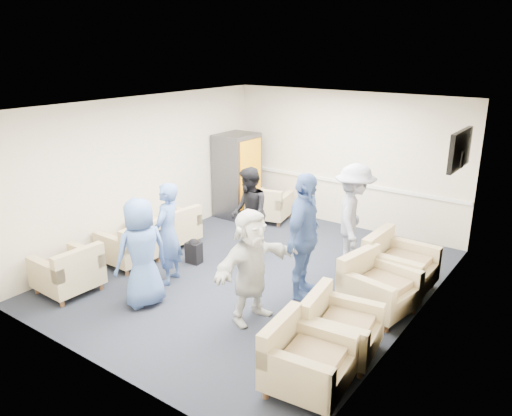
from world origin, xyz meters
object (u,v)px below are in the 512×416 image
Objects in this scene: armchair_right_near at (304,362)px; person_mid_left at (168,234)px; person_front_right at (251,266)px; armchair_left_far at (174,228)px; vending_machine at (237,175)px; person_back_left at (249,213)px; person_mid_right at (304,237)px; armchair_right_midfar at (375,288)px; armchair_left_mid at (131,246)px; person_back_right at (354,217)px; armchair_right_midnear at (337,329)px; person_front_left at (141,253)px; armchair_left_near at (69,273)px; armchair_corner at (268,206)px; armchair_right_far at (396,267)px.

armchair_right_near is 3.21m from person_mid_left.
person_front_right is at bearing 66.85° from person_mid_left.
vending_machine is (-0.09, 2.02, 0.57)m from armchair_left_far.
person_back_left is 1.69m from person_mid_right.
armchair_right_midfar is at bearing 94.09° from armchair_left_far.
person_back_right is at bearing 125.36° from armchair_left_mid.
armchair_right_midnear is 2.87m from person_front_left.
person_back_left is 1.77m from person_back_right.
armchair_left_mid is 0.91× the size of armchair_right_midnear.
person_back_left is 1.02× the size of person_front_right.
person_back_left is at bearing 39.61° from armchair_right_near.
person_front_left is at bearing 111.61° from armchair_left_near.
armchair_right_midfar reaches higher than armchair_left_near.
armchair_right_midfar is at bearing -89.16° from person_mid_right.
person_mid_right is at bearing 89.14° from armchair_left_far.
armchair_right_midnear reaches higher than armchair_left_far.
armchair_left_near is at bearing 120.43° from person_front_right.
person_back_right is (2.42, -1.11, 0.56)m from armchair_corner.
person_mid_left is at bearing 77.61° from armchair_right_midnear.
person_front_left is at bearing 131.85° from armchair_right_midfar.
person_mid_left is (0.35, -3.23, 0.48)m from armchair_corner.
armchair_right_far is 1.07m from person_back_right.
armchair_left_near is 1.54m from person_mid_left.
armchair_left_mid is 0.84× the size of armchair_right_midfar.
person_mid_left is at bearing 87.06° from armchair_left_mid.
armchair_left_near is 0.90× the size of armchair_right_far.
armchair_left_far is 0.49× the size of vending_machine.
armchair_right_far reaches higher than armchair_right_midnear.
armchair_left_near is at bearing 85.73° from armchair_right_near.
person_front_right is (1.28, -1.68, -0.01)m from person_back_left.
armchair_right_midnear is 2.02m from armchair_right_far.
person_front_left is (-2.79, 0.28, 0.46)m from armchair_right_near.
armchair_corner is at bearing 31.64° from person_mid_right.
vending_machine reaches higher than armchair_left_far.
person_mid_left is 0.90× the size of person_back_right.
person_mid_right is (-1.02, -1.03, 0.57)m from armchair_right_far.
person_mid_left is (0.98, -0.08, 0.47)m from armchair_left_mid.
armchair_corner is 3.40m from person_mid_right.
vending_machine is at bearing 40.67° from person_mid_right.
person_front_left is 2.29m from person_mid_right.
armchair_right_far is (3.94, 1.74, 0.04)m from armchair_left_mid.
person_back_left reaches higher than person_front_left.
armchair_right_near is 0.58× the size of person_front_left.
person_back_right reaches higher than armchair_left_far.
person_front_left is at bearing 133.90° from armchair_right_far.
armchair_left_mid reaches higher than armchair_corner.
armchair_left_far is 3.04m from person_front_right.
armchair_left_near is at bearing -87.68° from vending_machine.
armchair_right_midfar is (3.95, 0.93, 0.02)m from armchair_left_mid.
vending_machine reaches higher than armchair_right_far.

